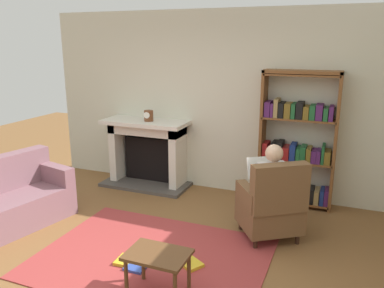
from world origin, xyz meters
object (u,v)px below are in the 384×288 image
fireplace (148,150)px  bookshelf (297,144)px  seated_reader (269,186)px  armchair_reading (272,205)px  mantel_clock (149,116)px  side_table (158,260)px

fireplace → bookshelf: bookshelf is taller
fireplace → seated_reader: size_ratio=1.21×
seated_reader → armchair_reading: bearing=90.0°
mantel_clock → side_table: bearing=-60.8°
bookshelf → seated_reader: (-0.17, -1.05, -0.25)m
bookshelf → side_table: 2.76m
bookshelf → armchair_reading: 1.24m
bookshelf → armchair_reading: size_ratio=1.94×
seated_reader → side_table: size_ratio=2.04×
seated_reader → fireplace: bearing=-60.1°
armchair_reading → mantel_clock: bearing=-60.2°
mantel_clock → armchair_reading: size_ratio=0.17×
armchair_reading → seated_reader: bearing=-90.0°
bookshelf → mantel_clock: bearing=-176.5°
fireplace → side_table: 2.93m
fireplace → side_table: size_ratio=2.45×
seated_reader → side_table: bearing=31.4°
fireplace → mantel_clock: 0.59m
mantel_clock → side_table: size_ratio=0.29×
bookshelf → seated_reader: bearing=-99.3°
fireplace → bookshelf: 2.32m
armchair_reading → seated_reader: (-0.07, 0.10, 0.20)m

